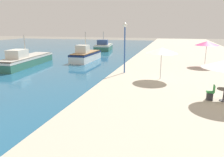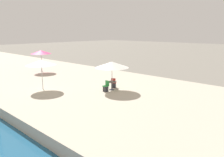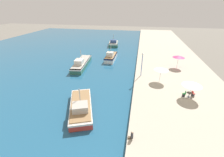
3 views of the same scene
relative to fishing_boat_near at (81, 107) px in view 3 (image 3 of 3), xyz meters
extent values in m
cube|color=#235B7F|center=(-21.17, 27.07, -0.71)|extent=(56.00, 90.00, 0.04)
cube|color=#BCB29E|center=(14.83, 27.07, -0.34)|extent=(16.00, 90.00, 0.78)
cube|color=red|center=(-0.05, 0.12, -0.19)|extent=(5.46, 8.45, 0.98)
cube|color=silver|center=(-0.05, 0.12, 0.17)|extent=(5.55, 8.54, 0.25)
cube|color=#99754C|center=(-0.05, 0.12, 0.35)|extent=(5.03, 7.77, 0.10)
cube|color=#B7B2A8|center=(0.45, -1.18, 0.84)|extent=(2.46, 2.34, 0.89)
cylinder|color=#B7B2A8|center=(-0.05, 0.12, 1.58)|extent=(0.12, 0.12, 2.36)
cube|color=#33705B|center=(-6.06, 15.98, -0.12)|extent=(3.48, 10.45, 1.14)
cube|color=silver|center=(-6.06, 15.98, 0.33)|extent=(3.54, 10.56, 0.25)
cube|color=#ADA89E|center=(-6.06, 15.98, 0.50)|extent=(3.21, 9.62, 0.10)
cube|color=silver|center=(-5.88, 14.19, 1.06)|extent=(1.95, 2.42, 1.02)
cylinder|color=#B7B2A8|center=(-6.06, 15.98, 1.92)|extent=(0.12, 0.12, 2.73)
cube|color=white|center=(-0.11, 21.86, -0.08)|extent=(2.34, 7.00, 1.22)
cube|color=navy|center=(-0.11, 21.86, 0.41)|extent=(2.38, 7.07, 0.25)
cube|color=#99754C|center=(-0.11, 21.86, 0.58)|extent=(2.15, 6.44, 0.10)
cube|color=silver|center=(-0.11, 20.64, 1.18)|extent=(1.62, 1.54, 1.10)
cylinder|color=#B7B2A8|center=(-0.11, 21.86, 2.09)|extent=(0.12, 0.12, 2.92)
cube|color=#33705B|center=(-2.17, 36.95, -0.12)|extent=(4.00, 6.87, 1.14)
cube|color=silver|center=(-2.17, 36.95, 0.32)|extent=(4.07, 6.95, 0.25)
cube|color=#ADA89E|center=(-2.17, 36.95, 0.50)|extent=(3.68, 6.32, 0.10)
cube|color=#334C7F|center=(-2.01, 35.83, 1.06)|extent=(2.35, 1.73, 1.02)
cylinder|color=#B7B2A8|center=(-2.17, 36.95, 1.91)|extent=(0.12, 0.12, 2.73)
cylinder|color=#B7B7B7|center=(15.26, 5.30, 1.11)|extent=(0.06, 0.06, 2.11)
cone|color=white|center=(15.26, 5.30, 2.27)|extent=(2.87, 2.87, 0.50)
cylinder|color=#B7B7B7|center=(11.34, 9.98, 1.20)|extent=(0.06, 0.06, 2.28)
cone|color=white|center=(11.34, 9.98, 2.41)|extent=(2.58, 2.58, 0.45)
cylinder|color=#B7B7B7|center=(15.73, 17.62, 1.25)|extent=(0.06, 0.06, 2.39)
cone|color=#E5387A|center=(15.73, 17.62, 2.51)|extent=(2.50, 2.50, 0.44)
cylinder|color=#333338|center=(15.22, 5.30, 0.08)|extent=(0.44, 0.44, 0.04)
cylinder|color=#333338|center=(15.22, 5.30, 0.41)|extent=(0.08, 0.08, 0.70)
cylinder|color=#4C4742|center=(15.22, 5.30, 0.78)|extent=(0.80, 0.80, 0.04)
cube|color=#2D2D33|center=(15.88, 5.65, 0.28)|extent=(0.46, 0.46, 0.45)
cube|color=red|center=(15.88, 5.65, 0.54)|extent=(0.54, 0.54, 0.06)
cube|color=red|center=(15.71, 5.55, 0.77)|extent=(0.24, 0.38, 0.40)
cube|color=#2D2D33|center=(14.47, 5.31, 0.28)|extent=(0.35, 0.35, 0.45)
cube|color=#2D8E42|center=(14.47, 5.31, 0.54)|extent=(0.41, 0.41, 0.06)
cube|color=#2D8E42|center=(14.67, 5.31, 0.77)|extent=(0.07, 0.40, 0.40)
cube|color=brown|center=(7.11, -4.22, 0.14)|extent=(0.40, 0.28, 0.16)
cube|color=#38383D|center=(7.30, -4.22, 0.51)|extent=(0.26, 0.36, 0.60)
sphere|color=beige|center=(7.30, -4.22, 0.92)|extent=(0.22, 0.22, 0.22)
cylinder|color=#28519E|center=(7.93, 11.60, 2.16)|extent=(0.12, 0.12, 4.20)
sphere|color=white|center=(7.93, 11.60, 4.44)|extent=(0.36, 0.36, 0.36)
camera|label=1|loc=(12.17, -8.11, 4.32)|focal=35.00mm
camera|label=2|loc=(1.70, -7.06, 5.07)|focal=35.00mm
camera|label=3|loc=(7.38, -15.65, 12.70)|focal=24.00mm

